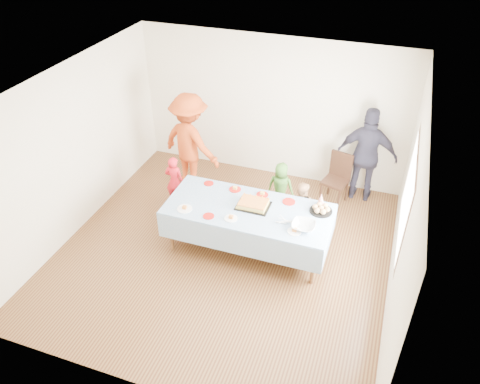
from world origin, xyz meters
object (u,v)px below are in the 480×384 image
object	(u,v)px
birthday_cake	(253,204)
dining_chair	(338,175)
party_table	(248,211)
adult_left	(190,142)

from	to	relation	value
birthday_cake	dining_chair	bearing A→B (deg)	58.88
party_table	dining_chair	size ratio (longest dim) A/B	2.67
party_table	birthday_cake	world-z (taller)	birthday_cake
birthday_cake	adult_left	size ratio (longest dim) A/B	0.27
birthday_cake	dining_chair	xyz separation A→B (m)	(1.02, 1.69, -0.30)
dining_chair	adult_left	xyz separation A→B (m)	(-2.63, -0.42, 0.40)
dining_chair	adult_left	distance (m)	2.69
adult_left	birthday_cake	bearing A→B (deg)	158.40
party_table	birthday_cake	distance (m)	0.13
birthday_cake	adult_left	distance (m)	2.05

